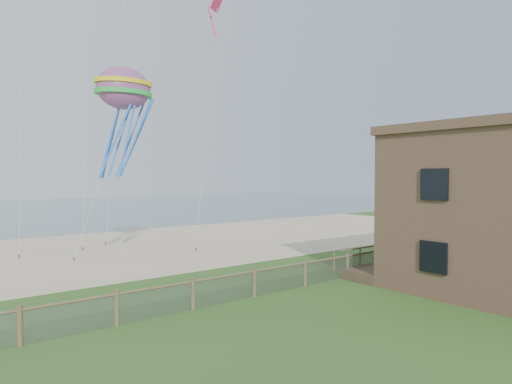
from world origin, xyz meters
The scene contains 7 objects.
ground centered at (0.00, 0.00, 0.00)m, with size 160.00×160.00×0.00m, color #325C1F.
sand_beach centered at (0.00, 22.00, 0.00)m, with size 72.00×20.00×0.02m, color tan.
chainlink_fence centered at (0.00, 6.00, 0.55)m, with size 36.20×0.20×1.25m, color #4E412C, non-canonical shape.
motel_deck centered at (13.00, 5.00, 0.25)m, with size 15.00×2.00×0.50m, color #4F3D2D.
picnic_table centered at (7.44, 2.01, 0.34)m, with size 1.61×1.22×0.68m, color #4F3D2D, non-canonical shape.
octopus_kite centered at (-1.41, 16.31, 8.40)m, with size 3.35×2.37×6.90m, color #F62638, non-canonical shape.
kite_red centered at (3.34, 13.78, 14.93)m, with size 1.13×0.70×2.22m, color #E82854, non-canonical shape.
Camera 1 is at (-11.88, -9.04, 5.13)m, focal length 32.00 mm.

